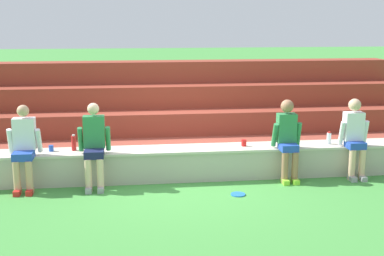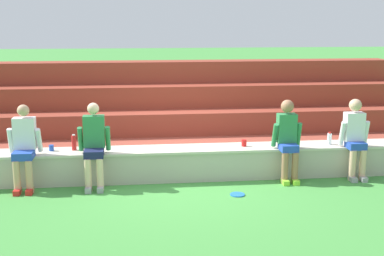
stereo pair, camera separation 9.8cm
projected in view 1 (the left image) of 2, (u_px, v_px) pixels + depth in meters
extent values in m
plane|color=#428E3D|center=(186.00, 183.00, 8.76)|extent=(80.00, 80.00, 0.00)
cube|color=#B7AF9E|center=(184.00, 163.00, 8.98)|extent=(7.75, 0.56, 0.53)
cube|color=beige|center=(184.00, 149.00, 8.93)|extent=(7.79, 0.60, 0.04)
cube|color=#974031|center=(179.00, 152.00, 9.88)|extent=(9.60, 0.59, 0.45)
cube|color=maroon|center=(176.00, 134.00, 10.40)|extent=(9.60, 0.59, 0.90)
cube|color=maroon|center=(173.00, 117.00, 10.93)|extent=(9.60, 0.59, 1.35)
cube|color=brown|center=(171.00, 102.00, 11.45)|extent=(9.60, 0.59, 1.80)
cylinder|color=tan|center=(17.00, 178.00, 8.16)|extent=(0.11, 0.11, 0.53)
cylinder|color=tan|center=(29.00, 177.00, 8.18)|extent=(0.11, 0.11, 0.53)
cube|color=red|center=(17.00, 192.00, 8.17)|extent=(0.10, 0.22, 0.08)
cube|color=red|center=(30.00, 192.00, 8.19)|extent=(0.10, 0.22, 0.08)
cube|color=#2347B2|center=(23.00, 155.00, 8.24)|extent=(0.31, 0.34, 0.12)
cube|color=white|center=(24.00, 134.00, 8.36)|extent=(0.35, 0.20, 0.51)
sphere|color=tan|center=(23.00, 111.00, 8.29)|extent=(0.19, 0.19, 0.19)
cylinder|color=white|center=(10.00, 141.00, 8.34)|extent=(0.08, 0.18, 0.43)
cylinder|color=white|center=(39.00, 141.00, 8.40)|extent=(0.08, 0.23, 0.42)
cylinder|color=beige|center=(88.00, 175.00, 8.28)|extent=(0.11, 0.11, 0.53)
cylinder|color=beige|center=(100.00, 175.00, 8.30)|extent=(0.11, 0.11, 0.53)
cube|color=#99999E|center=(89.00, 190.00, 8.29)|extent=(0.10, 0.22, 0.08)
cube|color=#99999E|center=(101.00, 189.00, 8.31)|extent=(0.10, 0.22, 0.08)
cube|color=#191E47|center=(94.00, 153.00, 8.37)|extent=(0.31, 0.35, 0.12)
cube|color=#2D7F47|center=(94.00, 132.00, 8.49)|extent=(0.34, 0.20, 0.52)
sphere|color=beige|center=(93.00, 109.00, 8.41)|extent=(0.19, 0.19, 0.19)
cylinder|color=#2D7F47|center=(80.00, 139.00, 8.47)|extent=(0.08, 0.20, 0.42)
cylinder|color=#2D7F47|center=(108.00, 139.00, 8.52)|extent=(0.08, 0.20, 0.43)
cylinder|color=#996B4C|center=(285.00, 168.00, 8.70)|extent=(0.11, 0.11, 0.53)
cylinder|color=#996B4C|center=(295.00, 168.00, 8.72)|extent=(0.11, 0.11, 0.53)
cube|color=#8CD833|center=(285.00, 182.00, 8.71)|extent=(0.10, 0.22, 0.08)
cube|color=#8CD833|center=(295.00, 181.00, 8.73)|extent=(0.10, 0.22, 0.08)
cube|color=#2347B2|center=(288.00, 147.00, 8.77)|extent=(0.28, 0.32, 0.12)
cube|color=#2D7F47|center=(286.00, 128.00, 8.84)|extent=(0.31, 0.20, 0.49)
sphere|color=#996B4C|center=(287.00, 106.00, 8.76)|extent=(0.22, 0.22, 0.22)
cylinder|color=#2D7F47|center=(275.00, 135.00, 8.82)|extent=(0.08, 0.21, 0.42)
cylinder|color=#2D7F47|center=(298.00, 134.00, 8.87)|extent=(0.08, 0.17, 0.43)
cylinder|color=#DBAD89|center=(352.00, 165.00, 8.87)|extent=(0.11, 0.11, 0.53)
cylinder|color=#DBAD89|center=(362.00, 165.00, 8.89)|extent=(0.11, 0.11, 0.53)
cube|color=#99999E|center=(352.00, 178.00, 8.88)|extent=(0.10, 0.22, 0.08)
cube|color=#99999E|center=(362.00, 178.00, 8.90)|extent=(0.10, 0.22, 0.08)
cube|color=#2347B2|center=(355.00, 145.00, 8.93)|extent=(0.29, 0.29, 0.12)
cube|color=white|center=(353.00, 126.00, 8.99)|extent=(0.33, 0.20, 0.49)
sphere|color=#DBAD89|center=(355.00, 105.00, 8.91)|extent=(0.21, 0.21, 0.21)
cylinder|color=white|center=(342.00, 133.00, 8.96)|extent=(0.08, 0.18, 0.43)
cylinder|color=white|center=(365.00, 132.00, 9.02)|extent=(0.08, 0.17, 0.43)
cylinder|color=red|center=(74.00, 143.00, 8.73)|extent=(0.08, 0.08, 0.25)
cylinder|color=white|center=(73.00, 135.00, 8.71)|extent=(0.05, 0.05, 0.02)
cylinder|color=silver|center=(329.00, 138.00, 9.19)|extent=(0.08, 0.08, 0.20)
cylinder|color=red|center=(329.00, 132.00, 9.17)|extent=(0.05, 0.05, 0.02)
cylinder|color=blue|center=(51.00, 148.00, 8.70)|extent=(0.08, 0.08, 0.10)
cylinder|color=red|center=(244.00, 143.00, 9.04)|extent=(0.09, 0.09, 0.11)
cylinder|color=blue|center=(238.00, 194.00, 8.17)|extent=(0.23, 0.23, 0.02)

